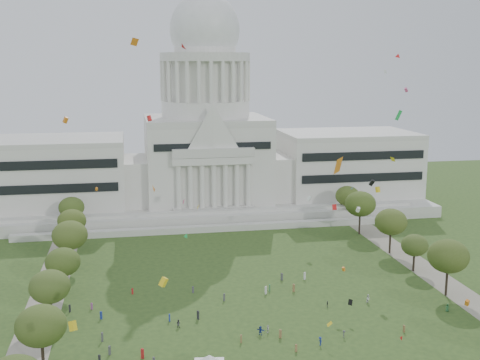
{
  "coord_description": "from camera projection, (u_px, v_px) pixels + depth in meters",
  "views": [
    {
      "loc": [
        -27.84,
        -105.09,
        53.68
      ],
      "look_at": [
        0.0,
        45.0,
        24.0
      ],
      "focal_mm": 45.0,
      "sensor_mm": 36.0,
      "label": 1
    }
  ],
  "objects": [
    {
      "name": "row_tree_r_6",
      "position": [
        347.0,
        196.0,
        208.32
      ],
      "size": [
        8.42,
        8.42,
        11.97
      ],
      "color": "black",
      "rests_on": "ground"
    },
    {
      "name": "person_9",
      "position": [
        344.0,
        334.0,
        119.48
      ],
      "size": [
        0.82,
        1.1,
        1.52
      ],
      "primitive_type": "imported",
      "rotation": [
        0.0,
        0.0,
        1.21
      ],
      "color": "#4C4C51",
      "rests_on": "ground"
    },
    {
      "name": "path_left",
      "position": [
        45.0,
        303.0,
        137.01
      ],
      "size": [
        8.0,
        160.0,
        0.04
      ],
      "primitive_type": "cube",
      "color": "gray",
      "rests_on": "ground"
    },
    {
      "name": "row_tree_l_3",
      "position": [
        63.0,
        262.0,
        139.93
      ],
      "size": [
        8.12,
        8.12,
        11.55
      ],
      "color": "black",
      "rests_on": "ground"
    },
    {
      "name": "event_tent",
      "position": [
        209.0,
        360.0,
        104.0
      ],
      "size": [
        8.34,
        8.34,
        4.1
      ],
      "color": "#4C4C4C",
      "rests_on": "ground"
    },
    {
      "name": "row_tree_r_3",
      "position": [
        415.0,
        245.0,
        156.54
      ],
      "size": [
        7.01,
        7.01,
        9.98
      ],
      "color": "black",
      "rests_on": "ground"
    },
    {
      "name": "row_tree_l_6",
      "position": [
        71.0,
        207.0,
        192.72
      ],
      "size": [
        8.19,
        8.19,
        11.64
      ],
      "color": "black",
      "rests_on": "ground"
    },
    {
      "name": "person_3",
      "position": [
        320.0,
        341.0,
        116.24
      ],
      "size": [
        0.69,
        1.17,
        1.73
      ],
      "primitive_type": "imported",
      "rotation": [
        0.0,
        0.0,
        4.82
      ],
      "color": "navy",
      "rests_on": "ground"
    },
    {
      "name": "person_5",
      "position": [
        260.0,
        331.0,
        120.65
      ],
      "size": [
        1.81,
        1.56,
        1.87
      ],
      "primitive_type": "imported",
      "rotation": [
        0.0,
        0.0,
        2.52
      ],
      "color": "navy",
      "rests_on": "ground"
    },
    {
      "name": "row_tree_l_2",
      "position": [
        50.0,
        287.0,
        123.67
      ],
      "size": [
        8.42,
        8.42,
        11.97
      ],
      "color": "black",
      "rests_on": "ground"
    },
    {
      "name": "path_right",
      "position": [
        434.0,
        276.0,
        154.2
      ],
      "size": [
        8.0,
        160.0,
        0.04
      ],
      "primitive_type": "cube",
      "color": "gray",
      "rests_on": "ground"
    },
    {
      "name": "ground",
      "position": [
        282.0,
        345.0,
        116.66
      ],
      "size": [
        400.0,
        400.0,
        0.0
      ],
      "primitive_type": "plane",
      "color": "#2E4A1D",
      "rests_on": "ground"
    },
    {
      "name": "row_tree_l_5",
      "position": [
        72.0,
        221.0,
        175.49
      ],
      "size": [
        8.33,
        8.33,
        11.85
      ],
      "color": "black",
      "rests_on": "ground"
    },
    {
      "name": "row_tree_l_1",
      "position": [
        41.0,
        326.0,
        104.19
      ],
      "size": [
        8.86,
        8.86,
        12.59
      ],
      "color": "black",
      "rests_on": "ground"
    },
    {
      "name": "kite_swarm",
      "position": [
        287.0,
        195.0,
        121.87
      ],
      "size": [
        86.16,
        96.87,
        56.19
      ],
      "color": "white",
      "rests_on": "ground"
    },
    {
      "name": "row_tree_r_4",
      "position": [
        391.0,
        222.0,
        171.19
      ],
      "size": [
        9.19,
        9.19,
        13.06
      ],
      "color": "black",
      "rests_on": "ground"
    },
    {
      "name": "row_tree_r_5",
      "position": [
        360.0,
        204.0,
        190.29
      ],
      "size": [
        9.82,
        9.82,
        13.96
      ],
      "color": "black",
      "rests_on": "ground"
    },
    {
      "name": "capitol",
      "position": [
        206.0,
        150.0,
        222.03
      ],
      "size": [
        160.0,
        64.5,
        91.3
      ],
      "color": "beige",
      "rests_on": "ground"
    },
    {
      "name": "person_8",
      "position": [
        178.0,
        323.0,
        124.09
      ],
      "size": [
        1.0,
        0.93,
        1.75
      ],
      "primitive_type": "imported",
      "rotation": [
        0.0,
        0.0,
        2.49
      ],
      "color": "#4C4C51",
      "rests_on": "ground"
    },
    {
      "name": "person_0",
      "position": [
        447.0,
        308.0,
        132.06
      ],
      "size": [
        1.04,
        0.9,
        1.8
      ],
      "primitive_type": "imported",
      "rotation": [
        0.0,
        0.0,
        5.82
      ],
      "color": "#33723F",
      "rests_on": "ground"
    },
    {
      "name": "person_10",
      "position": [
        327.0,
        304.0,
        134.5
      ],
      "size": [
        0.56,
        0.9,
        1.46
      ],
      "primitive_type": "imported",
      "rotation": [
        0.0,
        0.0,
        1.46
      ],
      "color": "#4C4C51",
      "rests_on": "ground"
    },
    {
      "name": "distant_crowd",
      "position": [
        209.0,
        311.0,
        130.1
      ],
      "size": [
        68.1,
        38.31,
        1.94
      ],
      "color": "#4C4C51",
      "rests_on": "ground"
    },
    {
      "name": "person_2",
      "position": [
        368.0,
        299.0,
        136.79
      ],
      "size": [
        1.14,
        1.01,
        2.0
      ],
      "primitive_type": "imported",
      "rotation": [
        0.0,
        0.0,
        0.53
      ],
      "color": "silver",
      "rests_on": "ground"
    },
    {
      "name": "row_tree_r_2",
      "position": [
        448.0,
        256.0,
        139.55
      ],
      "size": [
        9.55,
        9.55,
        13.58
      ],
      "color": "black",
      "rests_on": "ground"
    },
    {
      "name": "person_4",
      "position": [
        268.0,
        329.0,
        121.6
      ],
      "size": [
        0.85,
        1.12,
        1.7
      ],
      "primitive_type": "imported",
      "rotation": [
        0.0,
        0.0,
        4.37
      ],
      "color": "silver",
      "rests_on": "ground"
    },
    {
      "name": "row_tree_l_4",
      "position": [
        70.0,
        235.0,
        157.56
      ],
      "size": [
        9.29,
        9.29,
        13.21
      ],
      "color": "black",
      "rests_on": "ground"
    }
  ]
}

